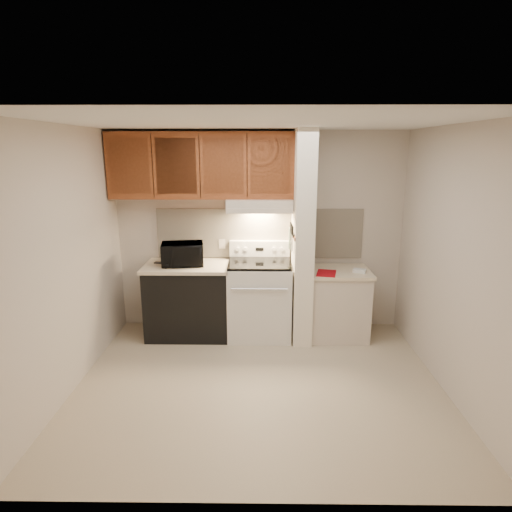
{
  "coord_description": "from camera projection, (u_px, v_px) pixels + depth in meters",
  "views": [
    {
      "loc": [
        0.02,
        -3.84,
        2.28
      ],
      "look_at": [
        -0.04,
        0.75,
        1.12
      ],
      "focal_mm": 30.0,
      "sensor_mm": 36.0,
      "label": 1
    }
  ],
  "objects": [
    {
      "name": "dishwasher_front",
      "position": [
        189.0,
        301.0,
        5.31
      ],
      "size": [
        1.0,
        0.63,
        0.87
      ],
      "primitive_type": "cube",
      "color": "black",
      "rests_on": "floor"
    },
    {
      "name": "knife_blade_e",
      "position": [
        290.0,
        239.0,
        5.19
      ],
      "size": [
        0.01,
        0.04,
        0.18
      ],
      "primitive_type": "cube",
      "color": "silver",
      "rests_on": "knife_strip"
    },
    {
      "name": "knife_handle_c",
      "position": [
        292.0,
        228.0,
        5.02
      ],
      "size": [
        0.02,
        0.02,
        0.1
      ],
      "primitive_type": "cylinder",
      "color": "black",
      "rests_on": "knife_strip"
    },
    {
      "name": "backsplash",
      "position": [
        260.0,
        233.0,
        5.42
      ],
      "size": [
        2.6,
        0.02,
        0.63
      ],
      "primitive_type": "cube",
      "color": "beige",
      "rests_on": "wall_back"
    },
    {
      "name": "range_knob_right_outer",
      "position": [
        282.0,
        249.0,
        5.37
      ],
      "size": [
        0.05,
        0.02,
        0.05
      ],
      "primitive_type": "cylinder",
      "rotation": [
        1.57,
        0.0,
        0.0
      ],
      "color": "silver",
      "rests_on": "range_backguard"
    },
    {
      "name": "range_backguard",
      "position": [
        260.0,
        248.0,
        5.42
      ],
      "size": [
        0.76,
        0.08,
        0.2
      ],
      "primitive_type": "cube",
      "color": "silver",
      "rests_on": "range_body"
    },
    {
      "name": "range_hood",
      "position": [
        260.0,
        205.0,
        5.13
      ],
      "size": [
        0.78,
        0.44,
        0.15
      ],
      "primitive_type": "cube",
      "color": "beige",
      "rests_on": "upper_cabinets"
    },
    {
      "name": "hood_lip",
      "position": [
        260.0,
        211.0,
        4.93
      ],
      "size": [
        0.78,
        0.04,
        0.06
      ],
      "primitive_type": "cube",
      "color": "beige",
      "rests_on": "range_hood"
    },
    {
      "name": "knife_blade_a",
      "position": [
        292.0,
        244.0,
        4.89
      ],
      "size": [
        0.01,
        0.03,
        0.16
      ],
      "primitive_type": "cube",
      "color": "silver",
      "rests_on": "knife_strip"
    },
    {
      "name": "knife_blade_d",
      "position": [
        291.0,
        240.0,
        5.12
      ],
      "size": [
        0.01,
        0.04,
        0.16
      ],
      "primitive_type": "cube",
      "color": "silver",
      "rests_on": "knife_strip"
    },
    {
      "name": "ceiling",
      "position": [
        259.0,
        122.0,
        3.67
      ],
      "size": [
        3.6,
        3.6,
        0.0
      ],
      "primitive_type": "plane",
      "rotation": [
        3.14,
        0.0,
        0.0
      ],
      "color": "white",
      "rests_on": "wall_back"
    },
    {
      "name": "cab_door_c",
      "position": [
        223.0,
        166.0,
        4.91
      ],
      "size": [
        0.46,
        0.01,
        0.63
      ],
      "primitive_type": "cube",
      "color": "brown",
      "rests_on": "upper_cabinets"
    },
    {
      "name": "partition_pillar",
      "position": [
        302.0,
        238.0,
        5.09
      ],
      "size": [
        0.22,
        0.7,
        2.5
      ],
      "primitive_type": "cube",
      "color": "white",
      "rests_on": "floor"
    },
    {
      "name": "knife_handle_b",
      "position": [
        292.0,
        230.0,
        4.93
      ],
      "size": [
        0.02,
        0.02,
        0.1
      ],
      "primitive_type": "cylinder",
      "color": "black",
      "rests_on": "knife_strip"
    },
    {
      "name": "upper_cabinets",
      "position": [
        202.0,
        166.0,
        5.07
      ],
      "size": [
        2.18,
        0.33,
        0.77
      ],
      "primitive_type": "cube",
      "color": "brown",
      "rests_on": "wall_back"
    },
    {
      "name": "right_cab_base",
      "position": [
        338.0,
        305.0,
        5.29
      ],
      "size": [
        0.7,
        0.6,
        0.81
      ],
      "primitive_type": "cube",
      "color": "beige",
      "rests_on": "floor"
    },
    {
      "name": "cooktop",
      "position": [
        259.0,
        263.0,
        5.17
      ],
      "size": [
        0.74,
        0.64,
        0.03
      ],
      "primitive_type": "cube",
      "color": "black",
      "rests_on": "range_body"
    },
    {
      "name": "cab_door_b",
      "position": [
        176.0,
        166.0,
        4.91
      ],
      "size": [
        0.46,
        0.01,
        0.63
      ],
      "primitive_type": "cube",
      "color": "brown",
      "rests_on": "upper_cabinets"
    },
    {
      "name": "knife_handle_a",
      "position": [
        293.0,
        231.0,
        4.86
      ],
      "size": [
        0.02,
        0.02,
        0.1
      ],
      "primitive_type": "cylinder",
      "color": "black",
      "rests_on": "knife_strip"
    },
    {
      "name": "range_body",
      "position": [
        259.0,
        300.0,
        5.29
      ],
      "size": [
        0.76,
        0.65,
        0.92
      ],
      "primitive_type": "cube",
      "color": "silver",
      "rests_on": "floor"
    },
    {
      "name": "left_countertop",
      "position": [
        187.0,
        266.0,
        5.2
      ],
      "size": [
        1.04,
        0.67,
        0.04
      ],
      "primitive_type": "cube",
      "color": "beige",
      "rests_on": "dishwasher_front"
    },
    {
      "name": "red_folder",
      "position": [
        326.0,
        273.0,
        5.03
      ],
      "size": [
        0.27,
        0.33,
        0.01
      ],
      "primitive_type": "cube",
      "rotation": [
        0.0,
        0.0,
        -0.22
      ],
      "color": "#9C0810",
      "rests_on": "right_countertop"
    },
    {
      "name": "knife_handle_e",
      "position": [
        291.0,
        226.0,
        5.17
      ],
      "size": [
        0.02,
        0.02,
        0.1
      ],
      "primitive_type": "cylinder",
      "color": "black",
      "rests_on": "knife_strip"
    },
    {
      "name": "range_knob_right_inner",
      "position": [
        274.0,
        249.0,
        5.38
      ],
      "size": [
        0.05,
        0.02,
        0.05
      ],
      "primitive_type": "cylinder",
      "rotation": [
        1.57,
        0.0,
        0.0
      ],
      "color": "silver",
      "rests_on": "range_backguard"
    },
    {
      "name": "white_box",
      "position": [
        359.0,
        271.0,
        5.08
      ],
      "size": [
        0.17,
        0.14,
        0.04
      ],
      "primitive_type": "cube",
      "rotation": [
        0.0,
        0.0,
        -0.38
      ],
      "color": "white",
      "rests_on": "right_countertop"
    },
    {
      "name": "wall_back",
      "position": [
        260.0,
        232.0,
        5.43
      ],
      "size": [
        3.6,
        2.5,
        0.02
      ],
      "primitive_type": "cube",
      "rotation": [
        1.57,
        0.0,
        0.0
      ],
      "color": "beige",
      "rests_on": "floor"
    },
    {
      "name": "range_knob_left_outer",
      "position": [
        237.0,
        249.0,
        5.38
      ],
      "size": [
        0.05,
        0.02,
        0.05
      ],
      "primitive_type": "cylinder",
      "rotation": [
        1.57,
        0.0,
        0.0
      ],
      "color": "silver",
      "rests_on": "range_backguard"
    },
    {
      "name": "right_countertop",
      "position": [
        339.0,
        272.0,
        5.18
      ],
      "size": [
        0.74,
        0.64,
        0.04
      ],
      "primitive_type": "cube",
      "color": "beige",
      "rests_on": "right_cab_base"
    },
    {
      "name": "cab_door_a",
      "position": [
        129.0,
        166.0,
        4.92
      ],
      "size": [
        0.46,
        0.01,
        0.63
      ],
      "primitive_type": "cube",
      "color": "brown",
      "rests_on": "upper_cabinets"
    },
    {
      "name": "knife_strip",
      "position": [
        293.0,
        233.0,
        5.02
      ],
      "size": [
        0.02,
        0.42,
        0.04
      ],
      "primitive_type": "cube",
      "color": "black",
      "rests_on": "partition_pillar"
    },
    {
      "name": "oven_handle",
      "position": [
        259.0,
        289.0,
        4.88
      ],
      "size": [
        0.65,
        0.02,
        0.02
      ],
      "primitive_type": "cylinder",
      "rotation": [
        0.0,
        1.57,
        0.0
      ],
      "color": "silver",
      "rests_on": "range_body"
    },
    {
      "name": "pillar_trim",
      "position": [
        293.0,
        234.0,
        5.07
      ],
      "size": [
        0.01,
        0.7,
        0.04
      ],
      "primitive_type": "cube",
      "color": "brown",
      "rests_on": "partition_pillar"
    },
    {
      "name": "cab_gap_b",
      "position": [
        200.0,
        166.0,
        4.91
      ],
      "size": [
        0.01,
        0.01,
        0.73
      ],
      "primitive_type": "cube",
      "color": "black",
      "rests_on": "upper_cabinets"
    },
    {
      "name": "cab_gap_c",
      "position": [
        247.0,
        166.0,
        4.9
      ],
      "size": [
        0.01,
        0.01,
        0.73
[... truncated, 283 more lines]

